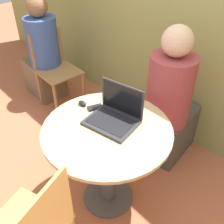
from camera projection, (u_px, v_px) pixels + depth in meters
ground_plane at (108, 197)px, 2.09m from camera, size 12.00×12.00×0.00m
back_wall at (216, 1)px, 1.89m from camera, size 7.00×0.05×2.60m
round_table at (107, 148)px, 1.76m from camera, size 0.84×0.84×0.72m
laptop at (115, 115)px, 1.69m from camera, size 0.36×0.31×0.24m
cell_phone at (95, 107)px, 1.82m from camera, size 0.08×0.12×0.02m
computer_mouse at (82, 103)px, 1.85m from camera, size 0.07×0.04×0.03m
person_seated at (170, 109)px, 2.17m from camera, size 0.40×0.56×1.23m
chair_background at (56, 69)px, 2.86m from camera, size 0.41×0.41×0.84m
person_background at (43, 58)px, 2.97m from camera, size 0.52×0.34×1.18m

